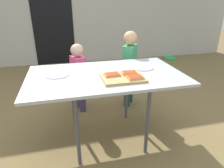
% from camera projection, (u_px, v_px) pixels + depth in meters
% --- Properties ---
extents(ground_plane, '(16.00, 16.00, 0.00)m').
position_uv_depth(ground_plane, '(107.00, 137.00, 2.28)').
color(ground_plane, olive).
extents(house_wall_back, '(8.00, 0.20, 2.83)m').
position_uv_depth(house_wall_back, '(77.00, 1.00, 4.56)').
color(house_wall_back, '#BCB7A8').
rests_on(house_wall_back, ground).
extents(house_door, '(0.90, 0.02, 2.00)m').
position_uv_depth(house_door, '(53.00, 21.00, 4.50)').
color(house_door, black).
rests_on(house_door, ground).
extents(dining_table, '(1.53, 0.89, 0.76)m').
position_uv_depth(dining_table, '(106.00, 79.00, 2.00)').
color(dining_table, '#ADB0AE').
rests_on(dining_table, ground).
extents(cutting_board, '(0.39, 0.29, 0.02)m').
position_uv_depth(cutting_board, '(123.00, 78.00, 1.85)').
color(cutting_board, tan).
rests_on(cutting_board, dining_table).
extents(pizza_slice_far_right, '(0.15, 0.11, 0.02)m').
position_uv_depth(pizza_slice_far_right, '(130.00, 73.00, 1.92)').
color(pizza_slice_far_right, '#E19956').
rests_on(pizza_slice_far_right, cutting_board).
extents(pizza_slice_far_left, '(0.15, 0.11, 0.02)m').
position_uv_depth(pizza_slice_far_left, '(112.00, 75.00, 1.87)').
color(pizza_slice_far_left, '#E19956').
rests_on(pizza_slice_far_left, cutting_board).
extents(pizza_slice_near_right, '(0.15, 0.10, 0.02)m').
position_uv_depth(pizza_slice_near_right, '(135.00, 77.00, 1.81)').
color(pizza_slice_near_right, '#E19956').
rests_on(pizza_slice_near_right, cutting_board).
extents(plate_white_right, '(0.24, 0.24, 0.01)m').
position_uv_depth(plate_white_right, '(142.00, 67.00, 2.16)').
color(plate_white_right, white).
rests_on(plate_white_right, dining_table).
extents(plate_white_left, '(0.24, 0.24, 0.01)m').
position_uv_depth(plate_white_left, '(57.00, 75.00, 1.95)').
color(plate_white_left, white).
rests_on(plate_white_left, dining_table).
extents(child_left, '(0.21, 0.27, 0.93)m').
position_uv_depth(child_left, '(79.00, 74.00, 2.66)').
color(child_left, '#463659').
rests_on(child_left, ground).
extents(child_right, '(0.25, 0.28, 1.07)m').
position_uv_depth(child_right, '(130.00, 64.00, 2.75)').
color(child_right, '#234339').
rests_on(child_right, ground).
extents(garden_hose_coil, '(0.33, 0.33, 0.03)m').
position_uv_depth(garden_hose_coil, '(170.00, 58.00, 5.26)').
color(garden_hose_coil, green).
rests_on(garden_hose_coil, ground).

